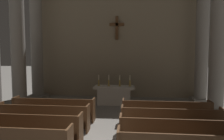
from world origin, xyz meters
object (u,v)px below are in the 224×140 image
candlestick_outer_right (130,83)px  candlestick_outer_left (99,82)px  pew_left_row_3 (43,117)px  column_right_third (218,38)px  pew_right_row_2 (179,133)px  pew_right_row_4 (166,112)px  pew_right_row_3 (171,121)px  pew_left_row_4 (54,109)px  column_left_fourth (37,42)px  pew_left_row_2 (27,128)px  altar (114,95)px  candlestick_inner_left (109,83)px  column_left_third (18,39)px  column_right_fourth (202,41)px  candlestick_inner_right (120,83)px

candlestick_outer_right → candlestick_outer_left: bearing=180.0°
pew_left_row_3 → column_right_third: size_ratio=0.47×
pew_right_row_2 → pew_right_row_4: 2.05m
pew_right_row_3 → candlestick_outer_left: (-3.11, 3.84, 0.72)m
pew_left_row_4 → column_left_fourth: bearing=123.9°
column_right_third → pew_right_row_2: bearing=-123.5°
pew_left_row_2 → pew_left_row_3: bearing=90.0°
pew_right_row_4 → column_left_fourth: 8.74m
altar → candlestick_inner_left: bearing=-180.0°
pew_right_row_2 → pew_right_row_4: size_ratio=1.00×
pew_right_row_4 → candlestick_outer_left: 4.26m
column_left_third → column_right_fourth: same height
candlestick_outer_right → column_left_third: bearing=-171.6°
pew_left_row_3 → altar: 4.46m
pew_right_row_2 → column_right_fourth: (2.66, 6.01, 3.03)m
pew_left_row_4 → pew_right_row_2: size_ratio=1.00×
column_right_third → candlestick_inner_left: bearing=170.7°
altar → candlestick_outer_right: (0.85, -0.00, 0.66)m
pew_left_row_4 → column_left_fourth: (-2.66, 3.96, 3.03)m
pew_left_row_3 → altar: altar is taller
column_right_fourth → altar: (-4.92, -1.15, -2.97)m
pew_left_row_2 → pew_left_row_4: 2.05m
pew_left_row_4 → pew_right_row_2: (4.52, -2.05, 0.00)m
pew_left_row_2 → candlestick_inner_left: candlestick_inner_left is taller
candlestick_outer_right → pew_left_row_4: bearing=-137.8°
column_left_fourth → pew_left_row_3: bearing=-61.9°
column_right_fourth → candlestick_outer_left: (-5.77, -1.15, -2.31)m
pew_right_row_4 → candlestick_inner_right: size_ratio=5.64×
column_left_third → candlestick_inner_right: column_left_third is taller
altar → candlestick_outer_left: size_ratio=3.68×
column_right_third → candlestick_inner_right: size_ratio=12.01×
pew_left_row_3 → pew_left_row_2: bearing=-90.0°
column_right_third → candlestick_outer_right: (-4.07, 0.85, -2.31)m
pew_right_row_4 → candlestick_outer_right: candlestick_outer_right is taller
pew_right_row_3 → candlestick_outer_right: (-1.41, 3.84, 0.72)m
pew_left_row_3 → pew_right_row_4: bearing=12.8°
column_right_third → candlestick_outer_right: size_ratio=12.01×
column_left_fourth → pew_right_row_2: bearing=-40.0°
pew_left_row_3 → column_left_third: 5.02m
column_left_fourth → column_right_third: bearing=-11.5°
pew_right_row_2 → pew_right_row_3: 1.02m
pew_right_row_3 → candlestick_inner_right: 4.37m
pew_left_row_3 → pew_right_row_4: (4.52, 1.02, 0.00)m
pew_left_row_3 → pew_right_row_2: size_ratio=1.00×
pew_left_row_3 → candlestick_outer_left: candlestick_outer_left is taller
pew_right_row_3 → column_left_third: bearing=157.4°
pew_right_row_4 → candlestick_outer_left: size_ratio=5.64×
candlestick_inner_left → pew_right_row_2: bearing=-62.3°
pew_left_row_3 → candlestick_outer_right: bearing=51.0°
pew_right_row_3 → pew_left_row_4: bearing=167.2°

